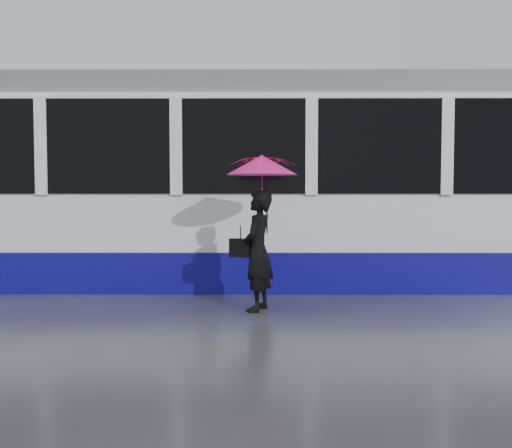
{
  "coord_description": "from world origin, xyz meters",
  "views": [
    {
      "loc": [
        0.62,
        -7.18,
        1.49
      ],
      "look_at": [
        0.59,
        0.28,
        1.1
      ],
      "focal_mm": 40.0,
      "sensor_mm": 36.0,
      "label": 1
    }
  ],
  "objects": [
    {
      "name": "tram",
      "position": [
        -2.1,
        2.5,
        1.64
      ],
      "size": [
        26.0,
        2.56,
        3.35
      ],
      "color": "white",
      "rests_on": "ground"
    },
    {
      "name": "handbag",
      "position": [
        0.39,
        0.08,
        0.81
      ],
      "size": [
        0.3,
        0.19,
        0.42
      ],
      "rotation": [
        0.0,
        0.0,
        -0.3
      ],
      "color": "black",
      "rests_on": "ground"
    },
    {
      "name": "woman",
      "position": [
        0.61,
        0.06,
        0.77
      ],
      "size": [
        0.52,
        0.64,
        1.54
      ],
      "primitive_type": "imported",
      "rotation": [
        0.0,
        0.0,
        -1.87
      ],
      "color": "black",
      "rests_on": "ground"
    },
    {
      "name": "umbrella",
      "position": [
        0.66,
        0.06,
        1.69
      ],
      "size": [
        1.13,
        1.13,
        1.04
      ],
      "rotation": [
        0.0,
        0.0,
        -0.3
      ],
      "color": "#F81457",
      "rests_on": "ground"
    },
    {
      "name": "ground",
      "position": [
        0.0,
        0.0,
        0.0
      ],
      "size": [
        90.0,
        90.0,
        0.0
      ],
      "primitive_type": "plane",
      "color": "#29292D",
      "rests_on": "ground"
    },
    {
      "name": "rails",
      "position": [
        0.0,
        2.5,
        0.01
      ],
      "size": [
        34.0,
        1.51,
        0.02
      ],
      "color": "#3F3D38",
      "rests_on": "ground"
    }
  ]
}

